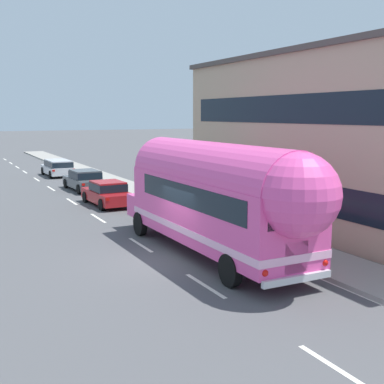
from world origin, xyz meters
name	(u,v)px	position (x,y,z in m)	size (l,w,h in m)	color
ground_plane	(165,260)	(0.00, 0.00, 0.00)	(300.00, 300.00, 0.00)	#4C4C4F
lane_markings	(114,199)	(2.49, 13.27, 0.00)	(3.67, 80.00, 0.01)	silver
sidewalk_slab	(171,203)	(4.77, 10.00, 0.07)	(2.47, 90.00, 0.15)	gray
roadside_building	(367,140)	(10.64, 1.28, 3.93)	(8.74, 18.70, 7.84)	tan
painted_bus	(219,195)	(1.77, -0.69, 2.30)	(2.66, 11.81, 4.12)	#EA4C9E
car_lead	(108,193)	(1.54, 11.46, 0.73)	(2.02, 4.38, 1.37)	#A5191E
car_second	(85,179)	(1.92, 17.74, 0.74)	(2.08, 4.64, 1.37)	#474C51
car_third	(58,167)	(1.98, 26.45, 0.79)	(2.02, 4.45, 1.37)	silver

